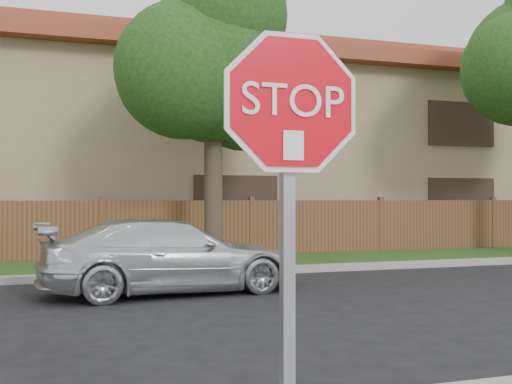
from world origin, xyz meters
name	(u,v)px	position (x,y,z in m)	size (l,w,h in m)	color
far_curb	(112,276)	(0.00, 8.15, 0.07)	(70.00, 0.30, 0.15)	gray
grass_strip	(106,268)	(0.00, 9.80, 0.06)	(70.00, 3.00, 0.12)	#1E4714
fence	(102,232)	(0.00, 11.40, 0.80)	(70.00, 0.12, 1.60)	#55341E
apartment_building	(93,144)	(0.00, 17.00, 3.53)	(35.20, 9.20, 7.20)	#95875C
tree_mid	(215,64)	(2.52, 9.57, 4.87)	(4.80, 3.90, 7.35)	#382B21
stop_sign	(290,166)	(0.20, -1.48, 1.83)	(1.01, 0.13, 2.55)	gray
sedan_right	(170,256)	(0.85, 6.12, 0.65)	(1.82, 4.47, 1.30)	silver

